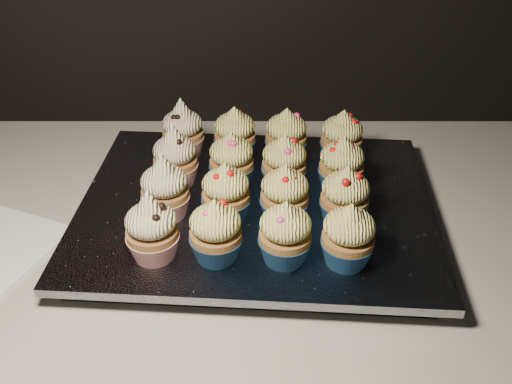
{
  "coord_description": "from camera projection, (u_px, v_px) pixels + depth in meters",
  "views": [
    {
      "loc": [
        -0.13,
        1.07,
        1.39
      ],
      "look_at": [
        -0.13,
        1.7,
        0.95
      ],
      "focal_mm": 40.0,
      "sensor_mm": 36.0,
      "label": 1
    }
  ],
  "objects": [
    {
      "name": "cupcake_9",
      "position": [
        231.0,
        161.0,
        0.79
      ],
      "size": [
        0.06,
        0.06,
        0.08
      ],
      "color": "navy",
      "rests_on": "foil_lining"
    },
    {
      "name": "cupcake_15",
      "position": [
        342.0,
        138.0,
        0.85
      ],
      "size": [
        0.06,
        0.06,
        0.08
      ],
      "color": "navy",
      "rests_on": "foil_lining"
    },
    {
      "name": "cupcake_5",
      "position": [
        226.0,
        194.0,
        0.73
      ],
      "size": [
        0.06,
        0.06,
        0.08
      ],
      "color": "navy",
      "rests_on": "foil_lining"
    },
    {
      "name": "cupcake_6",
      "position": [
        285.0,
        195.0,
        0.72
      ],
      "size": [
        0.06,
        0.06,
        0.08
      ],
      "color": "navy",
      "rests_on": "foil_lining"
    },
    {
      "name": "cupcake_4",
      "position": [
        165.0,
        189.0,
        0.73
      ],
      "size": [
        0.06,
        0.06,
        0.1
      ],
      "color": "#A61E17",
      "rests_on": "foil_lining"
    },
    {
      "name": "cupcake_3",
      "position": [
        348.0,
        236.0,
        0.66
      ],
      "size": [
        0.06,
        0.06,
        0.08
      ],
      "color": "navy",
      "rests_on": "foil_lining"
    },
    {
      "name": "cupcake_14",
      "position": [
        286.0,
        136.0,
        0.85
      ],
      "size": [
        0.06,
        0.06,
        0.08
      ],
      "color": "navy",
      "rests_on": "foil_lining"
    },
    {
      "name": "cupcake_10",
      "position": [
        284.0,
        164.0,
        0.79
      ],
      "size": [
        0.06,
        0.06,
        0.08
      ],
      "color": "navy",
      "rests_on": "foil_lining"
    },
    {
      "name": "cupcake_7",
      "position": [
        345.0,
        197.0,
        0.72
      ],
      "size": [
        0.06,
        0.06,
        0.08
      ],
      "color": "navy",
      "rests_on": "foil_lining"
    },
    {
      "name": "cupcake_8",
      "position": [
        175.0,
        158.0,
        0.79
      ],
      "size": [
        0.06,
        0.06,
        0.1
      ],
      "color": "#A61E17",
      "rests_on": "foil_lining"
    },
    {
      "name": "cupcake_0",
      "position": [
        152.0,
        229.0,
        0.66
      ],
      "size": [
        0.06,
        0.06,
        0.1
      ],
      "color": "#A61E17",
      "rests_on": "foil_lining"
    },
    {
      "name": "cupcake_12",
      "position": [
        183.0,
        131.0,
        0.86
      ],
      "size": [
        0.06,
        0.06,
        0.1
      ],
      "color": "#A61E17",
      "rests_on": "foil_lining"
    },
    {
      "name": "worktop",
      "position": [
        344.0,
        233.0,
        0.81
      ],
      "size": [
        2.44,
        0.64,
        0.04
      ],
      "primitive_type": "cube",
      "color": "silver",
      "rests_on": "cabinet"
    },
    {
      "name": "foil_lining",
      "position": [
        256.0,
        205.0,
        0.78
      ],
      "size": [
        0.5,
        0.4,
        0.01
      ],
      "primitive_type": "cube",
      "rotation": [
        0.0,
        0.0,
        -0.07
      ],
      "color": "silver",
      "rests_on": "baking_tray"
    },
    {
      "name": "baking_tray",
      "position": [
        256.0,
        215.0,
        0.79
      ],
      "size": [
        0.46,
        0.36,
        0.02
      ],
      "primitive_type": "cube",
      "rotation": [
        0.0,
        0.0,
        -0.07
      ],
      "color": "black",
      "rests_on": "worktop"
    },
    {
      "name": "cupcake_11",
      "position": [
        341.0,
        166.0,
        0.78
      ],
      "size": [
        0.06,
        0.06,
        0.08
      ],
      "color": "navy",
      "rests_on": "foil_lining"
    },
    {
      "name": "cupcake_1",
      "position": [
        216.0,
        232.0,
        0.66
      ],
      "size": [
        0.06,
        0.06,
        0.08
      ],
      "color": "navy",
      "rests_on": "foil_lining"
    },
    {
      "name": "cupcake_13",
      "position": [
        235.0,
        135.0,
        0.85
      ],
      "size": [
        0.06,
        0.06,
        0.08
      ],
      "color": "navy",
      "rests_on": "foil_lining"
    },
    {
      "name": "cupcake_2",
      "position": [
        285.0,
        234.0,
        0.66
      ],
      "size": [
        0.06,
        0.06,
        0.08
      ],
      "color": "navy",
      "rests_on": "foil_lining"
    }
  ]
}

